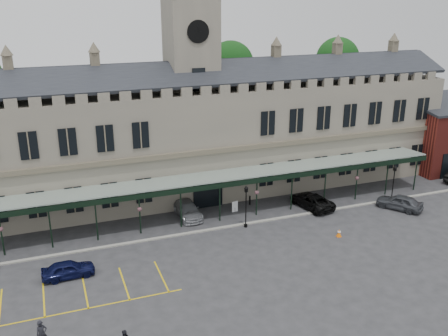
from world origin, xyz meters
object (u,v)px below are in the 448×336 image
object	(u,v)px
car_taxi	(187,209)
person_a	(42,334)
lamp_post_mid	(246,203)
traffic_cone	(339,233)
car_right_a	(400,202)
clock_tower	(192,77)
car_van	(312,201)
car_left_a	(68,269)
sign_board	(235,207)
lamp_post_right	(394,180)
station_building	(193,137)

from	to	relation	value
car_taxi	person_a	world-z (taller)	person_a
lamp_post_mid	traffic_cone	world-z (taller)	lamp_post_mid
car_right_a	person_a	world-z (taller)	person_a
clock_tower	car_taxi	size ratio (longest dim) A/B	4.75
car_van	car_right_a	bearing A→B (deg)	145.82
traffic_cone	car_right_a	world-z (taller)	car_right_a
car_left_a	car_van	xyz separation A→B (m)	(25.32, 5.45, 0.05)
lamp_post_mid	person_a	bearing A→B (deg)	-148.60
car_taxi	person_a	distance (m)	21.57
traffic_cone	sign_board	bearing A→B (deg)	129.21
lamp_post_right	car_taxi	size ratio (longest dim) A/B	0.81
lamp_post_mid	car_van	distance (m)	8.86
lamp_post_right	car_van	size ratio (longest dim) A/B	0.78
clock_tower	car_right_a	bearing A→B (deg)	-34.16
car_left_a	person_a	world-z (taller)	person_a
car_right_a	station_building	bearing A→B (deg)	-68.27
clock_tower	lamp_post_mid	distance (m)	15.36
lamp_post_right	car_taxi	bearing A→B (deg)	169.24
traffic_cone	person_a	xyz separation A→B (m)	(-26.46, -6.68, 0.60)
car_left_a	car_taxi	distance (m)	14.58
station_building	car_right_a	xyz separation A→B (m)	(18.75, -12.64, -5.66)
station_building	car_left_a	world-z (taller)	station_building
lamp_post_right	traffic_cone	distance (m)	11.47
car_left_a	car_right_a	bearing A→B (deg)	-89.06
station_building	car_left_a	size ratio (longest dim) A/B	14.51
lamp_post_right	car_taxi	world-z (taller)	lamp_post_right
clock_tower	traffic_cone	bearing A→B (deg)	-59.80
clock_tower	sign_board	bearing A→B (deg)	-73.08
person_a	lamp_post_right	bearing A→B (deg)	-0.45
station_building	car_right_a	bearing A→B (deg)	-33.98
lamp_post_right	car_taxi	distance (m)	22.50
car_taxi	lamp_post_mid	bearing A→B (deg)	-44.30
lamp_post_right	lamp_post_mid	bearing A→B (deg)	-179.25
sign_board	station_building	bearing A→B (deg)	98.39
person_a	lamp_post_mid	bearing A→B (deg)	12.95
traffic_cone	car_left_a	world-z (taller)	car_left_a
station_building	lamp_post_right	bearing A→B (deg)	-29.01
station_building	lamp_post_mid	xyz separation A→B (m)	(1.88, -10.93, -3.89)
car_taxi	car_van	xyz separation A→B (m)	(13.06, -2.44, -0.01)
sign_board	car_left_a	distance (m)	18.66
station_building	sign_board	world-z (taller)	station_building
clock_tower	car_left_a	size ratio (longest dim) A/B	6.00
lamp_post_right	car_left_a	xyz separation A→B (m)	(-34.30, -3.70, -1.80)
traffic_cone	car_left_a	bearing A→B (deg)	176.53
lamp_post_right	traffic_cone	xyz separation A→B (m)	(-10.01, -5.17, -2.14)
car_taxi	car_right_a	bearing A→B (deg)	-16.48
station_building	sign_board	distance (m)	9.57
car_taxi	car_van	distance (m)	13.28
clock_tower	person_a	distance (m)	30.90
clock_tower	person_a	world-z (taller)	clock_tower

